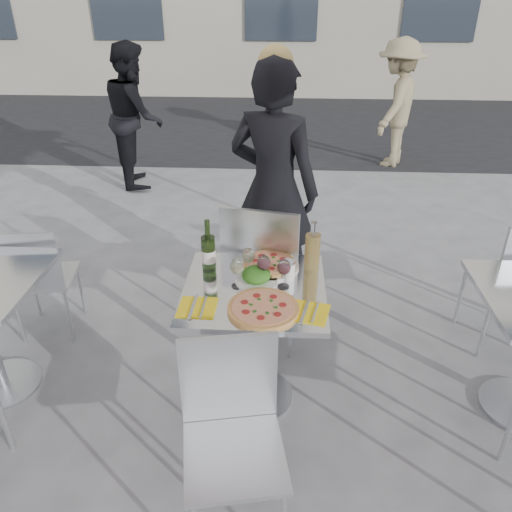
# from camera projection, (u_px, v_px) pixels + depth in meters

# --- Properties ---
(ground) EXTENTS (80.00, 80.00, 0.00)m
(ground) POSITION_uv_depth(u_px,v_px,m) (255.00, 396.00, 2.90)
(ground) COLOR #5F5F62
(street_asphalt) EXTENTS (24.00, 5.00, 0.00)m
(street_asphalt) POSITION_uv_depth(u_px,v_px,m) (277.00, 122.00, 8.58)
(street_asphalt) COLOR black
(street_asphalt) RESTS_ON ground
(main_table) EXTENTS (0.72, 0.72, 0.75)m
(main_table) POSITION_uv_depth(u_px,v_px,m) (254.00, 321.00, 2.64)
(main_table) COLOR #B7BABF
(main_table) RESTS_ON ground
(chair_far) EXTENTS (0.54, 0.56, 1.01)m
(chair_far) POSITION_uv_depth(u_px,v_px,m) (264.00, 265.00, 3.04)
(chair_far) COLOR silver
(chair_far) RESTS_ON ground
(chair_near) EXTENTS (0.47, 0.48, 0.89)m
(chair_near) POSITION_uv_depth(u_px,v_px,m) (232.00, 423.00, 2.04)
(chair_near) COLOR silver
(chair_near) RESTS_ON ground
(side_chair_lfar) EXTENTS (0.42, 0.43, 0.82)m
(side_chair_lfar) POSITION_uv_depth(u_px,v_px,m) (39.00, 274.00, 3.17)
(side_chair_lfar) COLOR silver
(side_chair_lfar) RESTS_ON ground
(woman_diner) EXTENTS (0.75, 0.62, 1.74)m
(woman_diner) POSITION_uv_depth(u_px,v_px,m) (273.00, 190.00, 3.39)
(woman_diner) COLOR black
(woman_diner) RESTS_ON ground
(pedestrian_a) EXTENTS (0.80, 0.91, 1.58)m
(pedestrian_a) POSITION_uv_depth(u_px,v_px,m) (135.00, 116.00, 5.61)
(pedestrian_a) COLOR black
(pedestrian_a) RESTS_ON ground
(pedestrian_b) EXTENTS (0.95, 1.15, 1.55)m
(pedestrian_b) POSITION_uv_depth(u_px,v_px,m) (396.00, 104.00, 6.22)
(pedestrian_b) COLOR #92825E
(pedestrian_b) RESTS_ON ground
(pizza_near) EXTENTS (0.34, 0.34, 0.02)m
(pizza_near) POSITION_uv_depth(u_px,v_px,m) (263.00, 308.00, 2.36)
(pizza_near) COLOR tan
(pizza_near) RESTS_ON main_table
(pizza_far) EXTENTS (0.32, 0.32, 0.03)m
(pizza_far) POSITION_uv_depth(u_px,v_px,m) (269.00, 264.00, 2.71)
(pizza_far) COLOR white
(pizza_far) RESTS_ON main_table
(salad_plate) EXTENTS (0.22, 0.22, 0.09)m
(salad_plate) POSITION_uv_depth(u_px,v_px,m) (256.00, 276.00, 2.56)
(salad_plate) COLOR white
(salad_plate) RESTS_ON main_table
(wine_bottle) EXTENTS (0.07, 0.08, 0.29)m
(wine_bottle) POSITION_uv_depth(u_px,v_px,m) (208.00, 252.00, 2.63)
(wine_bottle) COLOR #33501E
(wine_bottle) RESTS_ON main_table
(carafe) EXTENTS (0.08, 0.08, 0.29)m
(carafe) POSITION_uv_depth(u_px,v_px,m) (312.00, 252.00, 2.61)
(carafe) COLOR tan
(carafe) RESTS_ON main_table
(sugar_shaker) EXTENTS (0.06, 0.06, 0.11)m
(sugar_shaker) POSITION_uv_depth(u_px,v_px,m) (288.00, 270.00, 2.58)
(sugar_shaker) COLOR white
(sugar_shaker) RESTS_ON main_table
(wineglass_white_a) EXTENTS (0.07, 0.07, 0.16)m
(wineglass_white_a) POSITION_uv_depth(u_px,v_px,m) (237.00, 268.00, 2.49)
(wineglass_white_a) COLOR white
(wineglass_white_a) RESTS_ON main_table
(wineglass_white_b) EXTENTS (0.07, 0.07, 0.16)m
(wineglass_white_b) POSITION_uv_depth(u_px,v_px,m) (248.00, 256.00, 2.59)
(wineglass_white_b) COLOR white
(wineglass_white_b) RESTS_ON main_table
(wineglass_red_a) EXTENTS (0.07, 0.07, 0.16)m
(wineglass_red_a) POSITION_uv_depth(u_px,v_px,m) (264.00, 264.00, 2.53)
(wineglass_red_a) COLOR white
(wineglass_red_a) RESTS_ON main_table
(wineglass_red_b) EXTENTS (0.07, 0.07, 0.16)m
(wineglass_red_b) POSITION_uv_depth(u_px,v_px,m) (284.00, 268.00, 2.49)
(wineglass_red_b) COLOR white
(wineglass_red_b) RESTS_ON main_table
(napkin_left) EXTENTS (0.18, 0.20, 0.01)m
(napkin_left) POSITION_uv_depth(u_px,v_px,m) (197.00, 307.00, 2.37)
(napkin_left) COLOR yellow
(napkin_left) RESTS_ON main_table
(napkin_right) EXTENTS (0.22, 0.22, 0.01)m
(napkin_right) POSITION_uv_depth(u_px,v_px,m) (309.00, 312.00, 2.34)
(napkin_right) COLOR yellow
(napkin_right) RESTS_ON main_table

